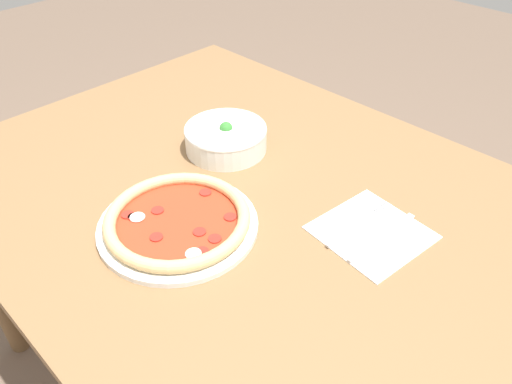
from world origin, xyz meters
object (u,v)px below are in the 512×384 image
bowl (226,137)px  pizza (178,221)px  fork (359,224)px  knife (379,239)px

bowl → pizza: bearing=-61.4°
pizza → bowl: bowl is taller
bowl → fork: bearing=-0.9°
bowl → knife: size_ratio=0.99×
pizza → bowl: bearing=118.6°
bowl → knife: (0.46, -0.01, -0.03)m
bowl → fork: (0.40, -0.01, -0.03)m
fork → knife: 0.05m
bowl → fork: bowl is taller
pizza → bowl: (-0.15, 0.27, 0.02)m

